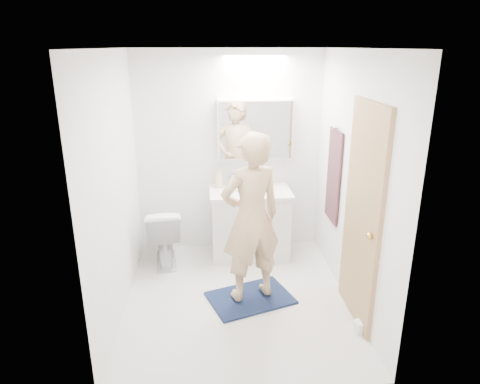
{
  "coord_description": "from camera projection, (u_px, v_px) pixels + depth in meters",
  "views": [
    {
      "loc": [
        -0.27,
        -3.75,
        2.42
      ],
      "look_at": [
        0.05,
        0.25,
        1.05
      ],
      "focal_mm": 32.17,
      "sensor_mm": 36.0,
      "label": 1
    }
  ],
  "objects": [
    {
      "name": "wall_front",
      "position": [
        251.0,
        245.0,
        2.78
      ],
      "size": [
        2.5,
        0.0,
        2.5
      ],
      "primitive_type": "plane",
      "rotation": [
        -1.57,
        0.0,
        0.0
      ],
      "color": "white",
      "rests_on": "floor"
    },
    {
      "name": "faucet",
      "position": [
        248.0,
        178.0,
        5.19
      ],
      "size": [
        0.02,
        0.02,
        0.16
      ],
      "primitive_type": "cylinder",
      "color": "silver",
      "rests_on": "countertop"
    },
    {
      "name": "vanity_cabinet",
      "position": [
        250.0,
        225.0,
        5.15
      ],
      "size": [
        0.9,
        0.55,
        0.78
      ],
      "primitive_type": "cube",
      "color": "white",
      "rests_on": "floor"
    },
    {
      "name": "toilet_paper_roll",
      "position": [
        360.0,
        326.0,
        3.83
      ],
      "size": [
        0.11,
        0.11,
        0.1
      ],
      "primitive_type": "cylinder",
      "color": "white",
      "rests_on": "floor"
    },
    {
      "name": "soap_bottle_a",
      "position": [
        219.0,
        178.0,
        5.08
      ],
      "size": [
        0.11,
        0.11,
        0.24
      ],
      "primitive_type": "imported",
      "rotation": [
        0.0,
        0.0,
        0.17
      ],
      "color": "beige",
      "rests_on": "countertop"
    },
    {
      "name": "towel_hook",
      "position": [
        336.0,
        128.0,
        4.42
      ],
      "size": [
        0.07,
        0.02,
        0.02
      ],
      "primitive_type": "cylinder",
      "rotation": [
        0.0,
        1.57,
        0.0
      ],
      "color": "silver",
      "rests_on": "wall_right"
    },
    {
      "name": "door",
      "position": [
        362.0,
        216.0,
        3.77
      ],
      "size": [
        0.04,
        0.8,
        2.0
      ],
      "primitive_type": "cube",
      "color": "tan",
      "rests_on": "wall_right"
    },
    {
      "name": "toothbrush_cup",
      "position": [
        263.0,
        183.0,
        5.16
      ],
      "size": [
        0.1,
        0.1,
        0.08
      ],
      "primitive_type": "imported",
      "rotation": [
        0.0,
        0.0,
        0.09
      ],
      "color": "#3954AC",
      "rests_on": "countertop"
    },
    {
      "name": "towel",
      "position": [
        334.0,
        176.0,
        4.59
      ],
      "size": [
        0.02,
        0.42,
        1.0
      ],
      "primitive_type": "cube",
      "color": "#14283F",
      "rests_on": "wall_right"
    },
    {
      "name": "toilet",
      "position": [
        164.0,
        235.0,
        4.97
      ],
      "size": [
        0.45,
        0.71,
        0.69
      ],
      "primitive_type": "imported",
      "rotation": [
        0.0,
        0.0,
        3.24
      ],
      "color": "white",
      "rests_on": "floor"
    },
    {
      "name": "mirror_panel",
      "position": [
        256.0,
        130.0,
        4.92
      ],
      "size": [
        0.84,
        0.01,
        0.66
      ],
      "primitive_type": "cube",
      "color": "silver",
      "rests_on": "medicine_cabinet"
    },
    {
      "name": "person",
      "position": [
        251.0,
        218.0,
        4.05
      ],
      "size": [
        0.7,
        0.58,
        1.66
      ],
      "primitive_type": "imported",
      "rotation": [
        0.0,
        0.0,
        3.48
      ],
      "color": "tan",
      "rests_on": "bath_rug"
    },
    {
      "name": "door_knob",
      "position": [
        370.0,
        236.0,
        3.5
      ],
      "size": [
        0.06,
        0.06,
        0.06
      ],
      "primitive_type": "sphere",
      "color": "gold",
      "rests_on": "door"
    },
    {
      "name": "wall_right",
      "position": [
        353.0,
        183.0,
        4.04
      ],
      "size": [
        0.0,
        2.5,
        2.5
      ],
      "primitive_type": "plane",
      "rotation": [
        1.57,
        0.0,
        -1.57
      ],
      "color": "white",
      "rests_on": "floor"
    },
    {
      "name": "ceiling",
      "position": [
        236.0,
        48.0,
        3.57
      ],
      "size": [
        2.5,
        2.5,
        0.0
      ],
      "primitive_type": "plane",
      "rotation": [
        3.14,
        0.0,
        0.0
      ],
      "color": "white",
      "rests_on": "floor"
    },
    {
      "name": "countertop",
      "position": [
        250.0,
        192.0,
        5.01
      ],
      "size": [
        0.95,
        0.58,
        0.04
      ],
      "primitive_type": "cube",
      "color": "white",
      "rests_on": "vanity_cabinet"
    },
    {
      "name": "floor",
      "position": [
        237.0,
        298.0,
        4.34
      ],
      "size": [
        2.5,
        2.5,
        0.0
      ],
      "primitive_type": "plane",
      "color": "silver",
      "rests_on": "ground"
    },
    {
      "name": "soap_bottle_b",
      "position": [
        233.0,
        180.0,
        5.13
      ],
      "size": [
        0.11,
        0.11,
        0.17
      ],
      "primitive_type": "imported",
      "rotation": [
        0.0,
        0.0,
        -0.84
      ],
      "color": "#5488B4",
      "rests_on": "countertop"
    },
    {
      "name": "bath_rug",
      "position": [
        250.0,
        298.0,
        4.33
      ],
      "size": [
        0.94,
        0.78,
        0.02
      ],
      "primitive_type": "cube",
      "rotation": [
        0.0,
        0.0,
        0.34
      ],
      "color": "#162644",
      "rests_on": "floor"
    },
    {
      "name": "wall_back",
      "position": [
        229.0,
        153.0,
        5.14
      ],
      "size": [
        2.5,
        0.0,
        2.5
      ],
      "primitive_type": "plane",
      "rotation": [
        1.57,
        0.0,
        0.0
      ],
      "color": "white",
      "rests_on": "floor"
    },
    {
      "name": "wall_left",
      "position": [
        115.0,
        188.0,
        3.87
      ],
      "size": [
        0.0,
        2.5,
        2.5
      ],
      "primitive_type": "plane",
      "rotation": [
        1.57,
        0.0,
        1.57
      ],
      "color": "white",
      "rests_on": "floor"
    },
    {
      "name": "medicine_cabinet",
      "position": [
        255.0,
        129.0,
        4.99
      ],
      "size": [
        0.88,
        0.14,
        0.7
      ],
      "primitive_type": "cube",
      "color": "white",
      "rests_on": "wall_back"
    },
    {
      "name": "sink_basin",
      "position": [
        250.0,
        189.0,
        5.03
      ],
      "size": [
        0.36,
        0.36,
        0.03
      ],
      "primitive_type": "cylinder",
      "color": "white",
      "rests_on": "countertop"
    }
  ]
}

